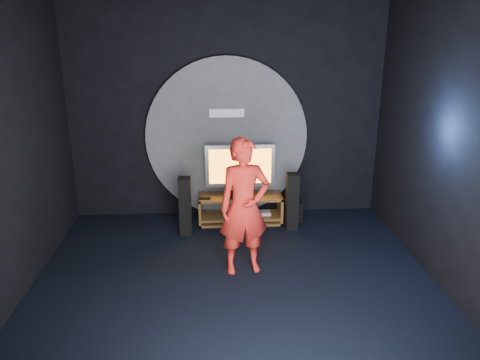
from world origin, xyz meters
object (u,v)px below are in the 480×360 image
tv (240,168)px  subwoofer (292,210)px  player (244,207)px  tower_speaker_right (292,202)px  tower_speaker_left (185,206)px  media_console (241,211)px

tv → subwoofer: 1.12m
subwoofer → player: bearing=-119.4°
tv → tower_speaker_right: 0.98m
subwoofer → player: size_ratio=0.19×
tv → tower_speaker_left: 1.08m
media_console → tower_speaker_right: (0.77, -0.32, 0.26)m
tower_speaker_left → subwoofer: tower_speaker_left is taller
media_console → subwoofer: media_console is taller
tower_speaker_left → player: bearing=-54.9°
tv → subwoofer: (0.85, -0.03, -0.73)m
tv → player: bearing=-91.8°
tv → subwoofer: bearing=-1.9°
media_console → tower_speaker_left: size_ratio=1.47×
subwoofer → tv: bearing=178.1°
tower_speaker_right → media_console: bearing=157.2°
tower_speaker_left → subwoofer: 1.79m
player → tv: bearing=78.8°
subwoofer → player: (-0.90, -1.60, 0.71)m
tower_speaker_right → subwoofer: size_ratio=2.71×
tower_speaker_left → subwoofer: (1.71, 0.46, -0.29)m
tv → player: 1.63m
subwoofer → tower_speaker_left: bearing=-165.0°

